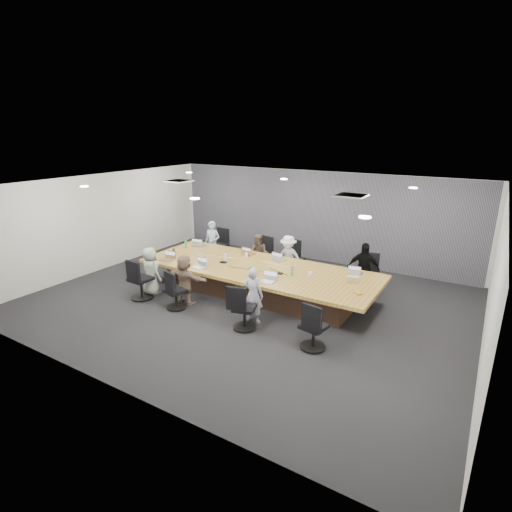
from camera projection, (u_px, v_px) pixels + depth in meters
The scene contains 41 objects.
floor at pixel (248, 301), 9.72m from camera, with size 10.00×8.00×0.00m, color black.
ceiling at pixel (247, 186), 8.88m from camera, with size 10.00×8.00×0.00m, color white.
wall_back at pixel (315, 216), 12.56m from camera, with size 10.00×2.80×0.00m, color beige.
wall_front at pixel (106, 309), 6.04m from camera, with size 10.00×2.80×0.00m, color beige.
wall_left at pixel (104, 222), 11.77m from camera, with size 8.00×2.80×0.00m, color beige.
wall_right at pixel (493, 288), 6.83m from camera, with size 8.00×2.80×0.00m, color beige.
curtain at pixel (314, 216), 12.50m from camera, with size 9.80×0.04×2.80m, color #595964.
conference_table at pixel (258, 280), 10.01m from camera, with size 6.00×2.20×0.74m.
chair_0 at pixel (219, 248), 12.60m from camera, with size 0.57×0.57×0.85m, color black, non-canonical shape.
chair_1 at pixel (265, 258), 11.78m from camera, with size 0.52×0.52×0.77m, color black, non-canonical shape.
chair_2 at pixel (294, 262), 11.31m from camera, with size 0.57×0.57×0.84m, color black, non-canonical shape.
chair_3 at pixel (366, 277), 10.30m from camera, with size 0.49×0.49×0.73m, color black, non-canonical shape.
chair_4 at pixel (141, 282), 9.77m from camera, with size 0.57×0.57×0.85m, color black, non-canonical shape.
chair_5 at pixel (176, 294), 9.23m from camera, with size 0.49×0.49×0.73m, color black, non-canonical shape.
chair_6 at pixel (245, 311), 8.29m from camera, with size 0.52×0.52×0.78m, color black, non-canonical shape.
chair_7 at pixel (314, 330), 7.52m from camera, with size 0.52×0.52×0.77m, color black, non-canonical shape.
person_0 at pixel (212, 243), 12.24m from camera, with size 0.49×0.32×1.35m, color #94B2C5.
laptop_0 at pixel (201, 245), 11.77m from camera, with size 0.35×0.24×0.02m, color #B2B2B7.
person_1 at pixel (259, 254), 11.44m from camera, with size 0.56×0.44×1.16m, color brown.
laptop_1 at pixel (249, 254), 10.94m from camera, with size 0.32×0.22×0.02m, color #8C6647.
person_2 at pixel (288, 258), 10.97m from camera, with size 0.81×0.47×1.25m, color silver.
laptop_2 at pixel (279, 259), 10.48m from camera, with size 0.34×0.23×0.02m, color #B2B2B7.
person_3 at pixel (363, 269), 9.92m from camera, with size 0.80×0.33×1.36m, color black.
laptop_3 at pixel (356, 273), 9.45m from camera, with size 0.30×0.20×0.02m, color #B2B2B7.
person_4 at pixel (151, 271), 10.00m from camera, with size 0.60×0.39×1.22m, color #9FAA9E.
laptop_4 at pixel (166, 260), 10.40m from camera, with size 0.33×0.22×0.02m, color #8C6647.
person_5 at pixel (185, 279), 9.44m from camera, with size 1.13×0.36×1.22m, color #7E6753.
laptop_5 at pixel (200, 267), 9.85m from camera, with size 0.32×0.22×0.02m, color #B2B2B7.
person_6 at pixel (253, 295), 8.50m from camera, with size 0.46×0.30×1.25m, color #979AAE.
laptop_6 at pixel (266, 282), 8.91m from camera, with size 0.33×0.23×0.02m, color #B2B2B7.
bottle_green_left at pixel (186, 244), 11.48m from camera, with size 0.07×0.07×0.23m, color green.
bottle_green_right at pixel (292, 271), 9.28m from camera, with size 0.07×0.07×0.24m, color green.
bottle_clear at pixel (225, 257), 10.27m from camera, with size 0.07×0.07×0.22m, color silver.
cup_white_far at pixel (246, 255), 10.68m from camera, with size 0.08×0.08×0.10m, color white.
cup_white_near at pixel (310, 274), 9.25m from camera, with size 0.09×0.09×0.11m, color white.
mug_brown at pixel (174, 250), 11.08m from camera, with size 0.09×0.09×0.11m, color brown.
mic_left at pixel (223, 262), 10.21m from camera, with size 0.16×0.11×0.03m, color black.
mic_right at pixel (279, 273), 9.43m from camera, with size 0.15×0.10×0.03m, color black.
stapler at pixel (252, 269), 9.67m from camera, with size 0.14×0.04×0.05m, color black.
canvas_bag at pixel (353, 279), 8.90m from camera, with size 0.25×0.15×0.13m, color tan.
snack_packet at pixel (358, 293), 8.27m from camera, with size 0.18×0.12×0.04m, color #C27F26.
Camera 1 is at (4.81, -7.54, 3.99)m, focal length 28.00 mm.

